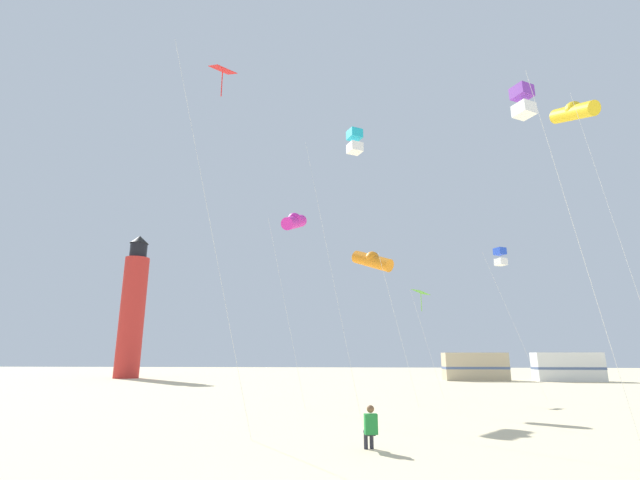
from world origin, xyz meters
name	(u,v)px	position (x,y,z in m)	size (l,w,h in m)	color
kite_flyer_standing	(370,426)	(1.15, 7.45, 0.61)	(0.40, 0.54, 1.16)	#238438
kite_diamond_lime	(421,295)	(4.76, 23.29, 6.13)	(1.67, 1.53, 6.55)	silver
kite_tube_orange	(372,260)	(1.65, 18.70, 7.48)	(3.33, 3.18, 8.18)	silver
kite_tube_gold	(574,112)	(11.00, 14.23, 13.41)	(2.57, 2.99, 14.12)	silver
kite_tube_magenta	(294,222)	(-2.61, 18.43, 9.71)	(2.15, 2.59, 10.42)	silver
kite_box_cyan	(355,142)	(0.85, 14.03, 12.23)	(2.74, 2.74, 12.84)	silver
kite_box_blue	(500,257)	(10.07, 24.12, 8.68)	(2.83, 1.89, 9.27)	silver
kite_box_violet	(523,102)	(6.85, 9.27, 11.16)	(2.39, 2.26, 11.76)	silver
kite_diamond_scarlet	(221,84)	(-4.31, 9.76, 12.85)	(3.16, 2.58, 13.79)	silver
lighthouse_distant	(133,309)	(-25.87, 46.37, 7.84)	(2.80, 2.80, 16.80)	red
rv_van_tan	(475,367)	(12.70, 44.74, 1.39)	(6.52, 2.58, 2.80)	#C6B28C
rv_van_white	(568,367)	(21.65, 44.02, 1.39)	(6.50, 2.50, 2.80)	white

